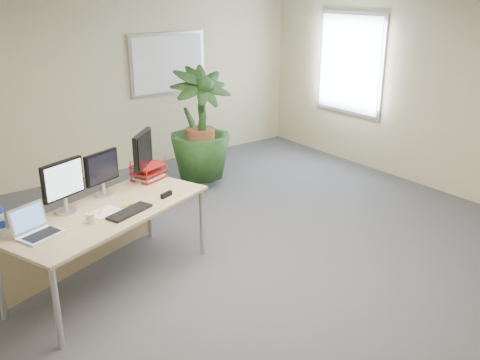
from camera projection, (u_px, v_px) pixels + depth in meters
floor at (270, 286)px, 5.12m from camera, size 8.00×8.00×0.00m
back_wall at (94, 85)px, 7.66m from camera, size 7.00×0.04×2.70m
whiteboard at (168, 64)px, 8.24m from camera, size 1.30×0.04×0.95m
window at (350, 64)px, 8.25m from camera, size 0.04×1.30×1.55m
desk at (101, 223)px, 5.02m from camera, size 2.15×1.48×0.76m
floor_plant at (200, 136)px, 7.34m from camera, size 0.88×0.88×1.50m
monitor_left at (63, 183)px, 4.77m from camera, size 0.42×0.20×0.49m
monitor_right at (102, 171)px, 5.16m from camera, size 0.39×0.18×0.44m
monitor_dark at (143, 153)px, 5.53m from camera, size 0.37×0.37×0.53m
laptop at (36, 228)px, 4.41m from camera, size 0.42×0.40×0.24m
keyboard at (130, 212)px, 4.84m from camera, size 0.48×0.30×0.03m
coffee_mug at (90, 218)px, 4.64m from camera, size 0.11×0.07×0.08m
spiral_notebook at (105, 212)px, 4.84m from camera, size 0.32×0.27×0.01m
orange_pen at (101, 210)px, 4.86m from camera, size 0.10×0.12×0.01m
yellow_highlighter at (127, 205)px, 4.99m from camera, size 0.13×0.04×0.02m
water_bottle at (1, 222)px, 4.37m from camera, size 0.07×0.07×0.26m
letter_tray at (149, 173)px, 5.66m from camera, size 0.40×0.35×0.15m
stapler at (166, 195)px, 5.20m from camera, size 0.14×0.08×0.05m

